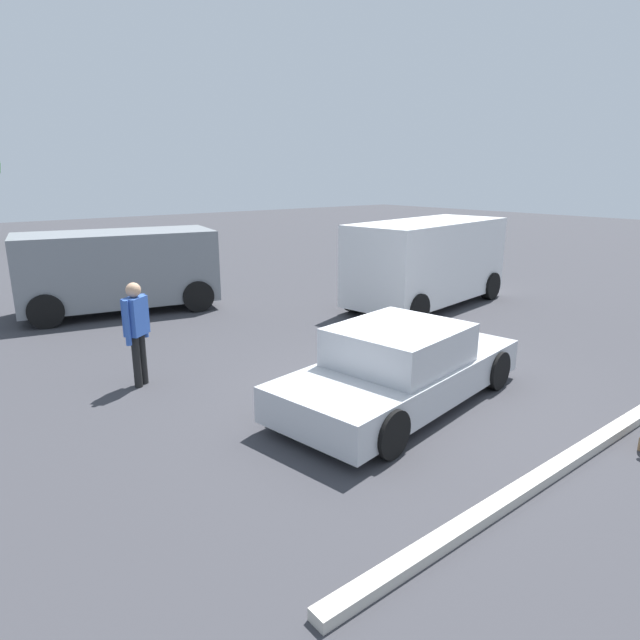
# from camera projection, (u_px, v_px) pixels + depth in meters

# --- Properties ---
(ground_plane) EXTENTS (80.00, 80.00, 0.00)m
(ground_plane) POSITION_uv_depth(u_px,v_px,m) (399.00, 397.00, 8.63)
(ground_plane) COLOR #38383D
(sedan_foreground) EXTENTS (4.65, 2.46, 1.25)m
(sedan_foreground) POSITION_uv_depth(u_px,v_px,m) (401.00, 368.00, 8.28)
(sedan_foreground) COLOR #B7BABF
(sedan_foreground) RESTS_ON ground_plane
(van_white) EXTENTS (5.18, 2.76, 2.25)m
(van_white) POSITION_uv_depth(u_px,v_px,m) (427.00, 261.00, 14.36)
(van_white) COLOR white
(van_white) RESTS_ON ground_plane
(suv_dark) EXTENTS (5.03, 3.01, 2.03)m
(suv_dark) POSITION_uv_depth(u_px,v_px,m) (118.00, 268.00, 13.78)
(suv_dark) COLOR gray
(suv_dark) RESTS_ON ground_plane
(pedestrian) EXTENTS (0.48, 0.43, 1.75)m
(pedestrian) POSITION_uv_depth(u_px,v_px,m) (136.00, 325.00, 8.85)
(pedestrian) COLOR black
(pedestrian) RESTS_ON ground_plane
(parking_curb) EXTENTS (7.71, 0.20, 0.12)m
(parking_curb) POSITION_uv_depth(u_px,v_px,m) (565.00, 462.00, 6.56)
(parking_curb) COLOR #B7B2A8
(parking_curb) RESTS_ON ground_plane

